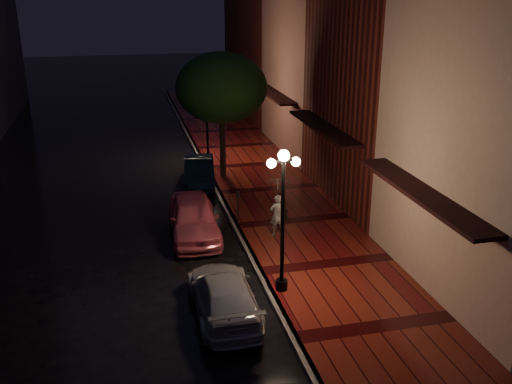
{
  "coord_description": "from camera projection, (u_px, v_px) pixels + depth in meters",
  "views": [
    {
      "loc": [
        -3.89,
        -19.4,
        8.68
      ],
      "look_at": [
        0.79,
        0.1,
        1.4
      ],
      "focal_mm": 40.0,
      "sensor_mm": 36.0,
      "label": 1
    }
  ],
  "objects": [
    {
      "name": "curb",
      "position": [
        236.0,
        227.0,
        21.53
      ],
      "size": [
        0.25,
        60.0,
        0.15
      ],
      "primitive_type": "cube",
      "color": "#595451",
      "rests_on": "ground"
    },
    {
      "name": "woman_with_umbrella",
      "position": [
        278.0,
        198.0,
        20.21
      ],
      "size": [
        0.9,
        0.92,
        2.17
      ],
      "rotation": [
        0.0,
        0.0,
        3.16
      ],
      "color": "white",
      "rests_on": "sidewalk"
    },
    {
      "name": "street_tree",
      "position": [
        222.0,
        90.0,
        25.71
      ],
      "size": [
        4.16,
        4.16,
        5.8
      ],
      "color": "black",
      "rests_on": "sidewalk"
    },
    {
      "name": "streetlamp_far",
      "position": [
        207.0,
        113.0,
        28.97
      ],
      "size": [
        0.96,
        0.36,
        4.31
      ],
      "color": "black",
      "rests_on": "sidewalk"
    },
    {
      "name": "parking_meter",
      "position": [
        238.0,
        203.0,
        21.62
      ],
      "size": [
        0.13,
        0.12,
        1.23
      ],
      "rotation": [
        0.0,
        0.0,
        -0.32
      ],
      "color": "black",
      "rests_on": "sidewalk"
    },
    {
      "name": "navy_car",
      "position": [
        199.0,
        171.0,
        26.22
      ],
      "size": [
        1.83,
        3.96,
        1.26
      ],
      "primitive_type": "imported",
      "rotation": [
        0.0,
        0.0,
        -0.13
      ],
      "color": "black",
      "rests_on": "ground"
    },
    {
      "name": "ground",
      "position": [
        236.0,
        229.0,
        21.55
      ],
      "size": [
        120.0,
        120.0,
        0.0
      ],
      "primitive_type": "plane",
      "color": "black",
      "rests_on": "ground"
    },
    {
      "name": "storefront_extra",
      "position": [
        276.0,
        42.0,
        39.66
      ],
      "size": [
        5.0,
        12.0,
        10.0
      ],
      "primitive_type": "cube",
      "color": "#511914",
      "rests_on": "ground"
    },
    {
      "name": "pink_car",
      "position": [
        194.0,
        218.0,
        20.7
      ],
      "size": [
        1.89,
        4.35,
        1.46
      ],
      "primitive_type": "imported",
      "rotation": [
        0.0,
        0.0,
        -0.04
      ],
      "color": "#D05568",
      "rests_on": "ground"
    },
    {
      "name": "storefront_far",
      "position": [
        325.0,
        68.0,
        30.69
      ],
      "size": [
        5.0,
        8.0,
        9.0
      ],
      "primitive_type": "cube",
      "color": "#8C5951",
      "rests_on": "ground"
    },
    {
      "name": "silver_car",
      "position": [
        224.0,
        295.0,
        15.81
      ],
      "size": [
        1.72,
        4.18,
        1.21
      ],
      "primitive_type": "imported",
      "rotation": [
        0.0,
        0.0,
        3.14
      ],
      "color": "#A6A6AE",
      "rests_on": "ground"
    },
    {
      "name": "streetlamp_near",
      "position": [
        283.0,
        213.0,
        16.17
      ],
      "size": [
        0.96,
        0.36,
        4.31
      ],
      "color": "black",
      "rests_on": "sidewalk"
    },
    {
      "name": "storefront_mid",
      "position": [
        394.0,
        69.0,
        23.04
      ],
      "size": [
        5.0,
        8.0,
        11.0
      ],
      "primitive_type": "cube",
      "color": "#511914",
      "rests_on": "ground"
    },
    {
      "name": "sidewalk",
      "position": [
        293.0,
        222.0,
        22.02
      ],
      "size": [
        4.5,
        60.0,
        0.15
      ],
      "primitive_type": "cube",
      "color": "#450C0E",
      "rests_on": "ground"
    }
  ]
}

